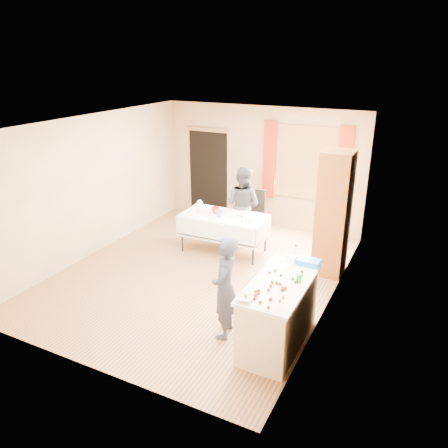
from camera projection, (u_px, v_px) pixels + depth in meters
The scene contains 29 objects.
floor at pixel (200, 274), 7.67m from camera, with size 4.50×5.50×0.02m, color #9E7047.
ceiling at pixel (197, 122), 6.71m from camera, with size 4.50×5.50×0.02m, color white.
wall_back at pixel (261, 167), 9.49m from camera, with size 4.50×0.02×2.60m, color tan.
wall_front at pixel (77, 273), 4.89m from camera, with size 4.50×0.02×2.60m, color tan.
wall_left at pixel (93, 186), 8.13m from camera, with size 0.02×5.50×2.60m, color tan.
wall_right at pixel (336, 226), 6.25m from camera, with size 0.02×5.50×2.60m, color tan.
window_frame at pixel (306, 163), 8.97m from camera, with size 1.32×0.06×1.52m, color olive.
window_pane at pixel (306, 163), 8.95m from camera, with size 1.20×0.02×1.40m, color white.
curtain_left at pixel (270, 160), 9.25m from camera, with size 0.28×0.06×1.65m, color maroon.
curtain_right at pixel (344, 168), 8.60m from camera, with size 0.28×0.06×1.65m, color maroon.
doorway at pixel (208, 174), 10.11m from camera, with size 0.95×0.04×2.00m, color black.
door_lintel at pixel (207, 130), 9.72m from camera, with size 1.05×0.06×0.08m, color olive.
cabinet at pixel (333, 214), 7.35m from camera, with size 0.50×0.60×2.15m, color brown.
counter at pixel (278, 313), 5.66m from camera, with size 0.69×1.45×0.91m.
party_table at pixel (224, 230), 8.37m from camera, with size 1.65×0.89×0.75m.
chair at pixel (253, 222), 9.21m from camera, with size 0.44×0.44×0.96m.
girl at pixel (225, 288), 5.75m from camera, with size 0.45×0.59×1.44m, color #22283B.
woman at pixel (243, 205), 8.73m from camera, with size 0.83×0.69×1.56m, color black.
soda_can at pixel (299, 278), 5.48m from camera, with size 0.07×0.07×0.12m, color #079B30.
mixing_bowl at pixel (245, 298), 5.09m from camera, with size 0.23×0.23×0.05m, color white.
foam_block at pixel (292, 259), 6.05m from camera, with size 0.15×0.10×0.08m, color white.
blue_basket at pixel (309, 262), 5.94m from camera, with size 0.30×0.20×0.08m, color blue.
pitcher at pixel (200, 207), 8.34m from camera, with size 0.11×0.11×0.22m, color silver.
cup_red at pixel (215, 210), 8.33m from camera, with size 0.16×0.16×0.12m, color red.
cup_rainbow at pixel (219, 214), 8.14m from camera, with size 0.15×0.15×0.12m, color red.
small_bowl at pixel (241, 214), 8.22m from camera, with size 0.19×0.19×0.06m, color white.
pastry_tray at pixel (247, 220), 7.97m from camera, with size 0.28×0.20×0.02m, color white.
bottle at pixel (200, 204), 8.60m from camera, with size 0.09×0.10×0.17m, color white.
cake_balls at pixel (275, 288), 5.32m from camera, with size 0.48×1.05×0.04m.
Camera 1 is at (3.42, -5.91, 3.60)m, focal length 35.00 mm.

